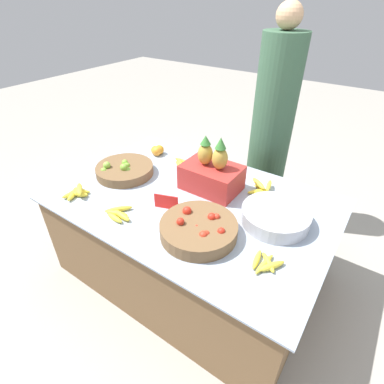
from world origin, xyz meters
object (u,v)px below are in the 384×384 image
(produce_crate, at_px, (212,174))
(vendor_person, at_px, (271,135))
(price_sign, at_px, (166,202))
(metal_bowl, at_px, (275,216))
(tomato_basket, at_px, (199,229))
(lime_bowl, at_px, (124,170))

(produce_crate, xyz_separation_m, vendor_person, (0.09, 0.73, 0.03))
(price_sign, xyz_separation_m, vendor_person, (0.19, 1.06, 0.09))
(metal_bowl, bearing_deg, tomato_basket, -131.86)
(produce_crate, bearing_deg, price_sign, -107.20)
(lime_bowl, relative_size, price_sign, 2.84)
(metal_bowl, relative_size, price_sign, 2.69)
(price_sign, bearing_deg, metal_bowl, 3.30)
(lime_bowl, xyz_separation_m, vendor_person, (0.68, 0.92, 0.11))
(vendor_person, bearing_deg, metal_bowl, -65.03)
(lime_bowl, distance_m, vendor_person, 1.15)
(lime_bowl, bearing_deg, metal_bowl, 5.30)
(tomato_basket, distance_m, metal_bowl, 0.44)
(vendor_person, bearing_deg, lime_bowl, -126.61)
(metal_bowl, distance_m, price_sign, 0.62)
(produce_crate, distance_m, vendor_person, 0.74)
(lime_bowl, height_order, price_sign, lime_bowl)
(price_sign, bearing_deg, tomato_basket, -35.69)
(metal_bowl, xyz_separation_m, vendor_person, (-0.38, 0.82, 0.10))
(lime_bowl, xyz_separation_m, metal_bowl, (1.07, 0.10, 0.01))
(lime_bowl, bearing_deg, tomato_basket, -16.20)
(lime_bowl, bearing_deg, price_sign, -16.21)
(lime_bowl, distance_m, metal_bowl, 1.07)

